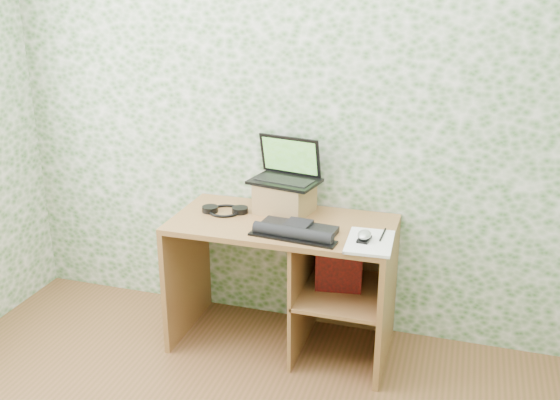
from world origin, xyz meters
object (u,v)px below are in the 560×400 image
(laptop, at_px, (287,171))
(keyboard, at_px, (296,231))
(riser, at_px, (285,198))
(desk, at_px, (297,266))
(notepad, at_px, (370,242))

(laptop, bearing_deg, keyboard, -55.04)
(riser, relative_size, keyboard, 0.62)
(desk, height_order, laptop, laptop)
(riser, xyz_separation_m, keyboard, (0.15, -0.29, -0.06))
(desk, height_order, riser, riser)
(desk, bearing_deg, notepad, -22.89)
(keyboard, bearing_deg, riser, 122.35)
(desk, bearing_deg, laptop, 125.21)
(laptop, bearing_deg, notepad, -20.98)
(riser, bearing_deg, laptop, 90.00)
(desk, relative_size, notepad, 3.76)
(laptop, relative_size, keyboard, 0.87)
(riser, distance_m, notepad, 0.61)
(laptop, height_order, notepad, laptop)
(riser, relative_size, laptop, 0.71)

